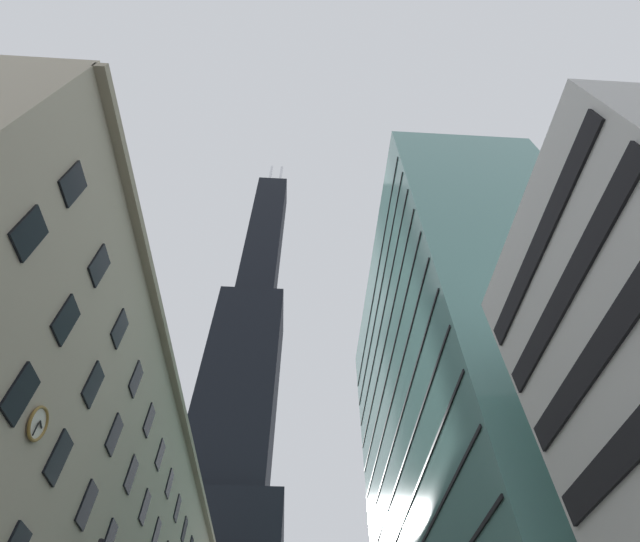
# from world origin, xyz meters

# --- Properties ---
(dark_skyscraper) EXTENTS (27.72, 27.72, 210.37)m
(dark_skyscraper) POSITION_xyz_m (-15.59, 89.89, 62.39)
(dark_skyscraper) COLOR black
(dark_skyscraper) RESTS_ON ground
(glass_office_midrise) EXTENTS (18.40, 45.58, 58.81)m
(glass_office_midrise) POSITION_xyz_m (20.15, 32.15, 29.41)
(glass_office_midrise) COLOR slate
(glass_office_midrise) RESTS_ON ground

